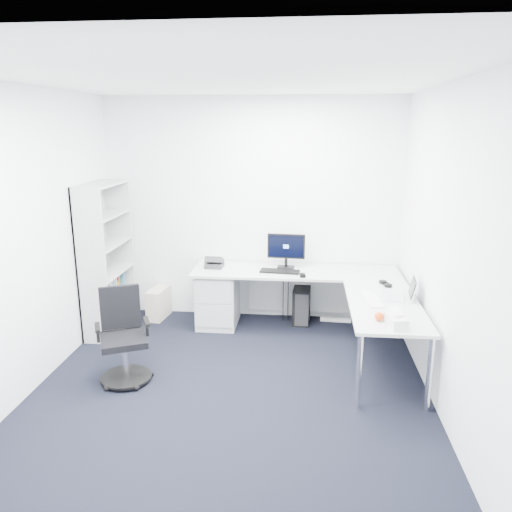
# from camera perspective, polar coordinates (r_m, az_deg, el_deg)

# --- Properties ---
(ground) EXTENTS (4.20, 4.20, 0.00)m
(ground) POSITION_cam_1_polar(r_m,az_deg,el_deg) (4.60, -3.28, -16.10)
(ground) COLOR black
(ceiling) EXTENTS (4.20, 4.20, 0.00)m
(ceiling) POSITION_cam_1_polar(r_m,az_deg,el_deg) (3.97, -3.87, 19.67)
(ceiling) COLOR white
(wall_back) EXTENTS (3.60, 0.02, 2.70)m
(wall_back) POSITION_cam_1_polar(r_m,az_deg,el_deg) (6.12, -0.43, 5.23)
(wall_back) COLOR white
(wall_back) RESTS_ON ground
(wall_front) EXTENTS (3.60, 0.02, 2.70)m
(wall_front) POSITION_cam_1_polar(r_m,az_deg,el_deg) (2.16, -12.64, -13.31)
(wall_front) COLOR white
(wall_front) RESTS_ON ground
(wall_left) EXTENTS (0.02, 4.20, 2.70)m
(wall_left) POSITION_cam_1_polar(r_m,az_deg,el_deg) (4.71, -25.72, 0.91)
(wall_left) COLOR white
(wall_left) RESTS_ON ground
(wall_right) EXTENTS (0.02, 4.20, 2.70)m
(wall_right) POSITION_cam_1_polar(r_m,az_deg,el_deg) (4.19, 21.53, -0.20)
(wall_right) COLOR white
(wall_right) RESTS_ON ground
(l_desk) EXTENTS (2.42, 1.35, 0.71)m
(l_desk) POSITION_cam_1_polar(r_m,az_deg,el_deg) (5.67, 4.40, -6.04)
(l_desk) COLOR #B4B6B6
(l_desk) RESTS_ON ground
(drawer_pedestal) EXTENTS (0.46, 0.57, 0.71)m
(drawer_pedestal) POSITION_cam_1_polar(r_m,az_deg,el_deg) (6.07, -4.36, -4.62)
(drawer_pedestal) COLOR #B4B6B6
(drawer_pedestal) RESTS_ON ground
(bookshelf) EXTENTS (0.34, 0.87, 1.74)m
(bookshelf) POSITION_cam_1_polar(r_m,az_deg,el_deg) (6.00, -16.73, -0.29)
(bookshelf) COLOR #AEB0B0
(bookshelf) RESTS_ON ground
(task_chair) EXTENTS (0.66, 0.66, 0.89)m
(task_chair) POSITION_cam_1_polar(r_m,az_deg,el_deg) (4.86, -14.91, -8.99)
(task_chair) COLOR black
(task_chair) RESTS_ON ground
(black_pc_tower) EXTENTS (0.23, 0.47, 0.44)m
(black_pc_tower) POSITION_cam_1_polar(r_m,az_deg,el_deg) (6.22, 5.25, -5.45)
(black_pc_tower) COLOR black
(black_pc_tower) RESTS_ON ground
(beige_pc_tower) EXTENTS (0.23, 0.42, 0.38)m
(beige_pc_tower) POSITION_cam_1_polar(r_m,az_deg,el_deg) (6.42, -11.07, -5.31)
(beige_pc_tower) COLOR beige
(beige_pc_tower) RESTS_ON ground
(power_strip) EXTENTS (0.38, 0.09, 0.04)m
(power_strip) POSITION_cam_1_polar(r_m,az_deg,el_deg) (6.32, 9.09, -7.19)
(power_strip) COLOR silver
(power_strip) RESTS_ON ground
(monitor) EXTENTS (0.45, 0.17, 0.43)m
(monitor) POSITION_cam_1_polar(r_m,az_deg,el_deg) (5.91, 3.45, 0.60)
(monitor) COLOR black
(monitor) RESTS_ON l_desk
(black_keyboard) EXTENTS (0.47, 0.21, 0.02)m
(black_keyboard) POSITION_cam_1_polar(r_m,az_deg,el_deg) (5.79, 2.74, -1.76)
(black_keyboard) COLOR black
(black_keyboard) RESTS_ON l_desk
(mouse) EXTENTS (0.07, 0.11, 0.03)m
(mouse) POSITION_cam_1_polar(r_m,az_deg,el_deg) (5.63, 5.34, -2.22)
(mouse) COLOR black
(mouse) RESTS_ON l_desk
(desk_phone) EXTENTS (0.21, 0.21, 0.14)m
(desk_phone) POSITION_cam_1_polar(r_m,az_deg,el_deg) (5.99, -4.78, -0.65)
(desk_phone) COLOR #272729
(desk_phone) RESTS_ON l_desk
(laptop) EXTENTS (0.35, 0.34, 0.22)m
(laptop) POSITION_cam_1_polar(r_m,az_deg,el_deg) (5.09, 15.37, -3.42)
(laptop) COLOR white
(laptop) RESTS_ON l_desk
(white_keyboard) EXTENTS (0.19, 0.48, 0.02)m
(white_keyboard) POSITION_cam_1_polar(r_m,az_deg,el_deg) (5.00, 13.11, -4.86)
(white_keyboard) COLOR silver
(white_keyboard) RESTS_ON l_desk
(headphones) EXTENTS (0.17, 0.22, 0.05)m
(headphones) POSITION_cam_1_polar(r_m,az_deg,el_deg) (5.50, 14.59, -2.98)
(headphones) COLOR black
(headphones) RESTS_ON l_desk
(orange_fruit) EXTENTS (0.08, 0.08, 0.08)m
(orange_fruit) POSITION_cam_1_polar(r_m,az_deg,el_deg) (4.50, 13.89, -6.72)
(orange_fruit) COLOR #E94F14
(orange_fruit) RESTS_ON l_desk
(tissue_box) EXTENTS (0.18, 0.27, 0.09)m
(tissue_box) POSITION_cam_1_polar(r_m,az_deg,el_deg) (4.42, 15.71, -7.13)
(tissue_box) COLOR silver
(tissue_box) RESTS_ON l_desk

